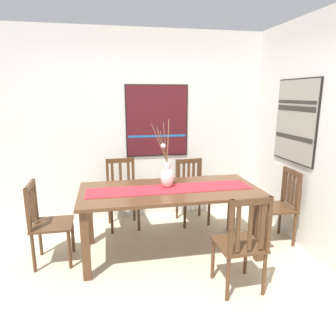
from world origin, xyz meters
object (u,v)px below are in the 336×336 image
chair_3 (122,193)px  chair_4 (242,243)px  centerpiece_vase (167,174)px  chair_2 (280,205)px  painting_on_side_wall (296,121)px  chair_0 (191,189)px  chair_1 (47,222)px  dining_table (170,198)px  painting_on_back_wall (157,121)px

chair_3 → chair_4: bearing=-59.9°
centerpiece_vase → chair_4: bearing=-60.3°
chair_2 → painting_on_side_wall: bearing=32.5°
centerpiece_vase → chair_0: 1.05m
chair_1 → dining_table: bearing=-1.2°
painting_on_back_wall → dining_table: bearing=-92.4°
centerpiece_vase → chair_2: size_ratio=0.84×
chair_1 → chair_4: (1.85, -0.89, 0.02)m
chair_4 → painting_on_side_wall: (1.10, 0.99, 1.01)m
chair_2 → painting_on_back_wall: (-1.35, 1.16, 0.96)m
centerpiece_vase → chair_3: size_ratio=0.82×
painting_on_back_wall → centerpiece_vase: bearing=-93.8°
centerpiece_vase → chair_3: 1.03m
chair_1 → chair_3: (0.86, 0.83, 0.01)m
chair_4 → centerpiece_vase: bearing=119.7°
chair_1 → chair_3: chair_3 is taller
chair_0 → chair_1: size_ratio=0.98×
chair_3 → chair_1: bearing=-135.9°
dining_table → chair_2: size_ratio=2.19×
dining_table → chair_1: (-1.35, 0.03, -0.20)m
chair_0 → chair_2: (0.90, -0.84, 0.00)m
dining_table → chair_2: (1.40, 0.01, -0.19)m
dining_table → chair_0: bearing=59.7°
chair_0 → painting_on_side_wall: (1.11, -0.71, 1.02)m
chair_4 → painting_on_back_wall: painting_on_back_wall is taller
chair_4 → painting_on_back_wall: size_ratio=0.94×
painting_on_back_wall → painting_on_side_wall: painting_on_side_wall is taller
chair_1 → painting_on_back_wall: bearing=39.1°
chair_4 → painting_on_side_wall: 1.79m
chair_2 → painting_on_side_wall: size_ratio=0.91×
centerpiece_vase → chair_4: (0.52, -0.92, -0.44)m
dining_table → centerpiece_vase: (-0.02, 0.06, 0.26)m
dining_table → centerpiece_vase: size_ratio=2.61×
centerpiece_vase → chair_1: centerpiece_vase is taller
centerpiece_vase → chair_2: (1.42, -0.05, -0.45)m
dining_table → chair_3: bearing=120.0°
dining_table → painting_on_side_wall: size_ratio=2.00×
dining_table → chair_1: size_ratio=2.21×
chair_1 → painting_on_back_wall: (1.40, 1.14, 0.97)m
chair_3 → dining_table: bearing=-60.0°
centerpiece_vase → chair_2: centerpiece_vase is taller
chair_2 → painting_on_back_wall: painting_on_back_wall is taller
dining_table → centerpiece_vase: centerpiece_vase is taller
centerpiece_vase → painting_on_back_wall: (0.07, 1.11, 0.51)m
painting_on_side_wall → chair_1: bearing=-177.9°
dining_table → painting_on_back_wall: 1.40m
painting_on_side_wall → painting_on_back_wall: bearing=146.3°
chair_0 → chair_2: size_ratio=0.98×
chair_3 → chair_4: size_ratio=0.98×
chair_1 → painting_on_side_wall: painting_on_side_wall is taller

